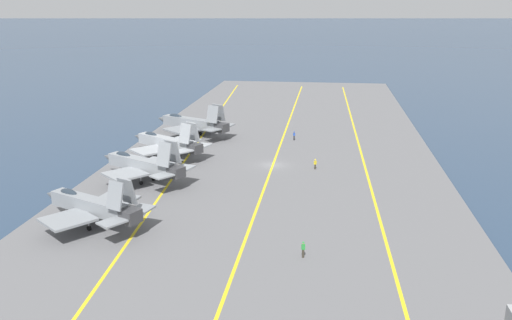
{
  "coord_description": "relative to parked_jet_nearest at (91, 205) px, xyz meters",
  "views": [
    {
      "loc": [
        -83.85,
        -8.59,
        25.56
      ],
      "look_at": [
        -6.09,
        1.94,
        2.9
      ],
      "focal_mm": 38.0,
      "sensor_mm": 36.0,
      "label": 1
    }
  ],
  "objects": [
    {
      "name": "crew_blue_vest",
      "position": [
        44.79,
        -20.75,
        -1.58
      ],
      "size": [
        0.32,
        0.42,
        1.78
      ],
      "color": "#232328",
      "rests_on": "carrier_deck"
    },
    {
      "name": "crew_green_vest",
      "position": [
        -5.02,
        -25.03,
        -1.59
      ],
      "size": [
        0.3,
        0.41,
        1.78
      ],
      "color": "#383328",
      "rests_on": "carrier_deck"
    },
    {
      "name": "crew_yellow_vest",
      "position": [
        26.32,
        -25.32,
        -1.64
      ],
      "size": [
        0.46,
        0.45,
        1.69
      ],
      "color": "#383328",
      "rests_on": "carrier_deck"
    },
    {
      "name": "deck_stripe_edge_line",
      "position": [
        27.79,
        -3.65,
        -2.56
      ],
      "size": [
        175.47,
        12.05,
        0.01
      ],
      "primitive_type": "cube",
      "rotation": [
        0.0,
        0.0,
        0.07
      ],
      "color": "yellow",
      "rests_on": "carrier_deck"
    },
    {
      "name": "parked_jet_nearest",
      "position": [
        0.0,
        0.0,
        0.0
      ],
      "size": [
        12.67,
        15.24,
        6.57
      ],
      "color": "gray",
      "rests_on": "carrier_deck"
    },
    {
      "name": "deck_stripe_centerline",
      "position": [
        27.79,
        -18.45,
        -2.56
      ],
      "size": [
        175.84,
        0.36,
        0.01
      ],
      "primitive_type": "cube",
      "color": "yellow",
      "rests_on": "carrier_deck"
    },
    {
      "name": "parked_jet_third",
      "position": [
        30.58,
        0.05,
        -0.14
      ],
      "size": [
        13.35,
        15.52,
        6.53
      ],
      "color": "#9EA3A8",
      "rests_on": "carrier_deck"
    },
    {
      "name": "ground_plane",
      "position": [
        27.79,
        -18.45,
        -2.96
      ],
      "size": [
        2000.0,
        2000.0,
        0.0
      ],
      "primitive_type": "plane",
      "color": "navy"
    },
    {
      "name": "deck_stripe_foul_line",
      "position": [
        27.79,
        -33.26,
        -2.56
      ],
      "size": [
        175.8,
        4.3,
        0.01
      ],
      "primitive_type": "cube",
      "rotation": [
        0.0,
        0.0,
        0.02
      ],
      "color": "yellow",
      "rests_on": "carrier_deck"
    },
    {
      "name": "parked_jet_fourth",
      "position": [
        45.78,
        -0.5,
        0.01
      ],
      "size": [
        12.91,
        17.21,
        6.79
      ],
      "color": "gray",
      "rests_on": "carrier_deck"
    },
    {
      "name": "parked_jet_second",
      "position": [
        16.66,
        -0.44,
        0.09
      ],
      "size": [
        12.56,
        15.78,
        6.88
      ],
      "color": "gray",
      "rests_on": "carrier_deck"
    },
    {
      "name": "carrier_deck",
      "position": [
        27.79,
        -18.45,
        -2.76
      ],
      "size": [
        195.38,
        53.84,
        0.4
      ],
      "primitive_type": "cube",
      "color": "slate",
      "rests_on": "ground"
    }
  ]
}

